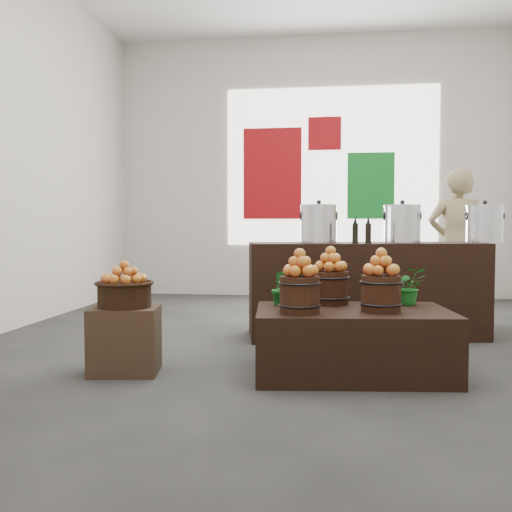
# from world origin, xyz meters

# --- Properties ---
(ground) EXTENTS (7.00, 7.00, 0.00)m
(ground) POSITION_xyz_m (0.00, 0.00, 0.00)
(ground) COLOR #3B3B38
(ground) RESTS_ON ground
(back_wall) EXTENTS (6.00, 0.04, 4.00)m
(back_wall) POSITION_xyz_m (0.00, 3.50, 2.00)
(back_wall) COLOR beige
(back_wall) RESTS_ON ground
(back_opening) EXTENTS (3.20, 0.02, 2.40)m
(back_opening) POSITION_xyz_m (0.30, 3.48, 2.00)
(back_opening) COLOR white
(back_opening) RESTS_ON back_wall
(deco_red_left) EXTENTS (0.90, 0.04, 1.40)m
(deco_red_left) POSITION_xyz_m (-0.60, 3.47, 1.90)
(deco_red_left) COLOR #9A0B11
(deco_red_left) RESTS_ON back_wall
(deco_green_right) EXTENTS (0.70, 0.04, 1.00)m
(deco_green_right) POSITION_xyz_m (0.90, 3.47, 1.70)
(deco_green_right) COLOR #127624
(deco_green_right) RESTS_ON back_wall
(deco_red_upper) EXTENTS (0.50, 0.04, 0.50)m
(deco_red_upper) POSITION_xyz_m (0.20, 3.47, 2.50)
(deco_red_upper) COLOR #9A0B11
(deco_red_upper) RESTS_ON back_wall
(crate) EXTENTS (0.55, 0.47, 0.49)m
(crate) POSITION_xyz_m (-1.21, -1.34, 0.24)
(crate) COLOR #482F21
(crate) RESTS_ON ground
(wicker_basket) EXTENTS (0.39, 0.39, 0.18)m
(wicker_basket) POSITION_xyz_m (-1.21, -1.34, 0.58)
(wicker_basket) COLOR black
(wicker_basket) RESTS_ON crate
(apples_in_basket) EXTENTS (0.31, 0.31, 0.16)m
(apples_in_basket) POSITION_xyz_m (-1.21, -1.34, 0.75)
(apples_in_basket) COLOR #A90520
(apples_in_basket) RESTS_ON wicker_basket
(display_table) EXTENTS (1.47, 0.99, 0.48)m
(display_table) POSITION_xyz_m (0.46, -1.18, 0.24)
(display_table) COLOR black
(display_table) RESTS_ON ground
(apple_bucket_front_left) EXTENTS (0.28, 0.28, 0.26)m
(apple_bucket_front_left) POSITION_xyz_m (0.09, -1.41, 0.61)
(apple_bucket_front_left) COLOR #33170E
(apple_bucket_front_left) RESTS_ON display_table
(apples_in_bucket_front_left) EXTENTS (0.21, 0.21, 0.19)m
(apples_in_bucket_front_left) POSITION_xyz_m (0.09, -1.41, 0.83)
(apples_in_bucket_front_left) COLOR #A90520
(apples_in_bucket_front_left) RESTS_ON apple_bucket_front_left
(apple_bucket_front_right) EXTENTS (0.28, 0.28, 0.26)m
(apple_bucket_front_right) POSITION_xyz_m (0.65, -1.27, 0.61)
(apple_bucket_front_right) COLOR #33170E
(apple_bucket_front_right) RESTS_ON display_table
(apples_in_bucket_front_right) EXTENTS (0.21, 0.21, 0.19)m
(apples_in_bucket_front_right) POSITION_xyz_m (0.65, -1.27, 0.83)
(apples_in_bucket_front_right) COLOR #A90520
(apples_in_bucket_front_right) RESTS_ON apple_bucket_front_right
(apple_bucket_rear) EXTENTS (0.28, 0.28, 0.26)m
(apple_bucket_rear) POSITION_xyz_m (0.30, -0.94, 0.61)
(apple_bucket_rear) COLOR #33170E
(apple_bucket_rear) RESTS_ON display_table
(apples_in_bucket_rear) EXTENTS (0.21, 0.21, 0.19)m
(apples_in_bucket_rear) POSITION_xyz_m (0.30, -0.94, 0.83)
(apples_in_bucket_rear) COLOR #A90520
(apples_in_bucket_rear) RESTS_ON apple_bucket_rear
(herb_garnish_right) EXTENTS (0.27, 0.24, 0.29)m
(herb_garnish_right) POSITION_xyz_m (0.90, -0.89, 0.63)
(herb_garnish_right) COLOR #15651D
(herb_garnish_right) RESTS_ON display_table
(herb_garnish_left) EXTENTS (0.17, 0.15, 0.27)m
(herb_garnish_left) POSITION_xyz_m (-0.08, -1.02, 0.62)
(herb_garnish_left) COLOR #15651D
(herb_garnish_left) RESTS_ON display_table
(counter) EXTENTS (2.35, 1.10, 0.93)m
(counter) POSITION_xyz_m (0.64, 0.31, 0.46)
(counter) COLOR black
(counter) RESTS_ON ground
(stock_pot_left) EXTENTS (0.35, 0.35, 0.35)m
(stock_pot_left) POSITION_xyz_m (0.18, 0.23, 1.10)
(stock_pot_left) COLOR silver
(stock_pot_left) RESTS_ON counter
(stock_pot_center) EXTENTS (0.35, 0.35, 0.35)m
(stock_pot_center) POSITION_xyz_m (0.99, 0.37, 1.10)
(stock_pot_center) COLOR silver
(stock_pot_center) RESTS_ON counter
(stock_pot_right) EXTENTS (0.35, 0.35, 0.35)m
(stock_pot_right) POSITION_xyz_m (1.80, 0.51, 1.10)
(stock_pot_right) COLOR silver
(stock_pot_right) RESTS_ON counter
(oil_cruets) EXTENTS (0.17, 0.09, 0.26)m
(oil_cruets) POSITION_xyz_m (0.68, 0.08, 1.05)
(oil_cruets) COLOR black
(oil_cruets) RESTS_ON counter
(shopper) EXTENTS (0.64, 0.43, 1.75)m
(shopper) POSITION_xyz_m (1.74, 1.47, 0.88)
(shopper) COLOR #97865C
(shopper) RESTS_ON ground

